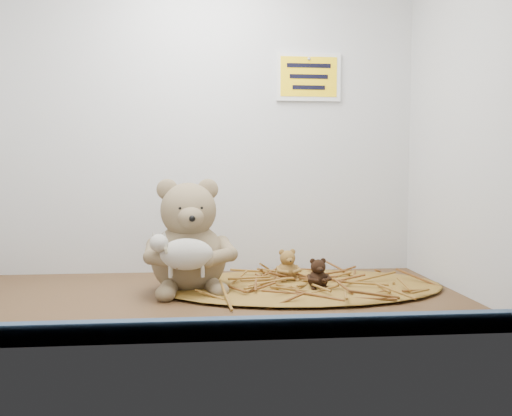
{
  "coord_description": "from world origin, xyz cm",
  "views": [
    {
      "loc": [
        2.56,
        -111.1,
        27.76
      ],
      "look_at": [
        12.74,
        2.23,
        19.96
      ],
      "focal_mm": 35.0,
      "sensor_mm": 36.0,
      "label": 1
    }
  ],
  "objects": [
    {
      "name": "straw_bed",
      "position": [
        24.4,
        7.01,
        0.67
      ],
      "size": [
        68.99,
        40.06,
        1.34
      ],
      "primitive_type": "ellipsoid",
      "color": "brown",
      "rests_on": "shelf_floor"
    },
    {
      "name": "mini_teddy_brown",
      "position": [
        27.31,
        2.35,
        4.88
      ],
      "size": [
        5.98,
        6.28,
        7.08
      ],
      "primitive_type": null,
      "rotation": [
        0.0,
        0.0,
        0.05
      ],
      "color": "black",
      "rests_on": "straw_bed"
    },
    {
      "name": "main_teddy",
      "position": [
        -2.92,
        7.42,
        13.31
      ],
      "size": [
        24.41,
        25.43,
        26.62
      ],
      "primitive_type": null,
      "rotation": [
        0.0,
        0.0,
        0.14
      ],
      "color": "#836E51",
      "rests_on": "shelf_floor"
    },
    {
      "name": "toy_lamb",
      "position": [
        -2.92,
        -2.12,
        10.18
      ],
      "size": [
        15.17,
        9.26,
        9.8
      ],
      "primitive_type": null,
      "color": "#B3AFA0",
      "rests_on": "main_teddy"
    },
    {
      "name": "mini_teddy_tan",
      "position": [
        21.49,
        11.67,
        5.28
      ],
      "size": [
        7.33,
        7.62,
        7.89
      ],
      "primitive_type": null,
      "rotation": [
        0.0,
        0.0,
        0.16
      ],
      "color": "olive",
      "rests_on": "straw_bed"
    },
    {
      "name": "wall_sign",
      "position": [
        30.0,
        29.4,
        55.0
      ],
      "size": [
        16.0,
        1.2,
        11.0
      ],
      "primitive_type": "cube",
      "color": "yellow",
      "rests_on": "back_wall"
    },
    {
      "name": "front_rail",
      "position": [
        0.0,
        -28.8,
        1.8
      ],
      "size": [
        119.28,
        2.2,
        3.6
      ],
      "primitive_type": "cube",
      "color": "#344B64",
      "rests_on": "shelf_floor"
    },
    {
      "name": "alcove_shell",
      "position": [
        0.0,
        9.0,
        45.0
      ],
      "size": [
        120.4,
        60.2,
        90.4
      ],
      "color": "#402716",
      "rests_on": "ground"
    }
  ]
}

